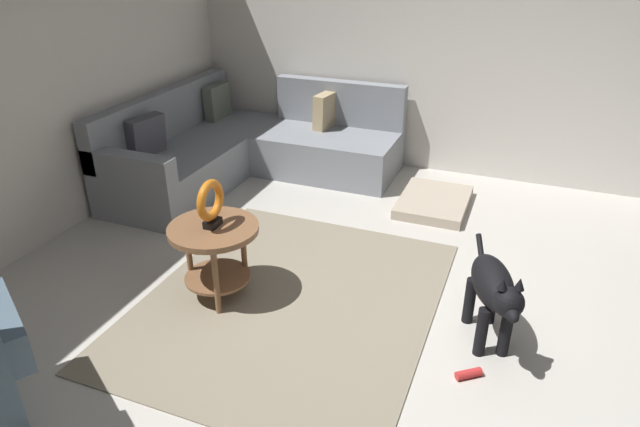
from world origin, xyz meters
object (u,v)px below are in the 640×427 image
(side_table, at_px, (215,243))
(dog, at_px, (494,290))
(dog_bed_mat, at_px, (434,202))
(sectional_couch, at_px, (246,149))
(torus_sculpture, at_px, (211,203))
(dog_toy_ball, at_px, (499,273))
(dog_toy_rope, at_px, (469,374))

(side_table, relative_size, dog, 0.74)
(side_table, xyz_separation_m, dog_bed_mat, (1.94, -1.11, -0.37))
(sectional_couch, relative_size, dog, 2.77)
(sectional_couch, height_order, torus_sculpture, sectional_couch)
(sectional_couch, relative_size, dog_toy_ball, 20.78)
(torus_sculpture, bearing_deg, dog_toy_ball, -63.01)
(dog_toy_rope, bearing_deg, dog_toy_ball, -2.94)
(side_table, height_order, dog_toy_ball, side_table)
(dog, distance_m, dog_toy_rope, 0.50)
(dog_bed_mat, bearing_deg, dog, -159.21)
(sectional_couch, height_order, dog, sectional_couch)
(dog, bearing_deg, dog_bed_mat, -89.79)
(dog_bed_mat, distance_m, dog_toy_rope, 2.22)
(sectional_couch, bearing_deg, torus_sculpture, -157.13)
(dog_toy_rope, bearing_deg, dog_bed_mat, 16.26)
(side_table, distance_m, dog_toy_rope, 1.78)
(dog_toy_ball, bearing_deg, dog_bed_mat, 33.29)
(dog_bed_mat, bearing_deg, side_table, 150.22)
(torus_sculpture, bearing_deg, side_table, 180.00)
(side_table, distance_m, dog_bed_mat, 2.27)
(dog, distance_m, dog_toy_ball, 0.81)
(torus_sculpture, relative_size, dog_toy_ball, 3.01)
(sectional_couch, xyz_separation_m, dog_toy_ball, (-1.04, -2.61, -0.24))
(sectional_couch, xyz_separation_m, dog_bed_mat, (-0.01, -1.93, -0.25))
(dog_toy_ball, height_order, dog_toy_rope, dog_toy_ball)
(side_table, bearing_deg, dog_bed_mat, -29.78)
(sectional_couch, distance_m, side_table, 2.12)
(torus_sculpture, height_order, dog_bed_mat, torus_sculpture)
(sectional_couch, height_order, dog_bed_mat, sectional_couch)
(dog_bed_mat, bearing_deg, dog_toy_ball, -146.71)
(sectional_couch, height_order, side_table, sectional_couch)
(side_table, relative_size, dog_toy_ball, 5.54)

